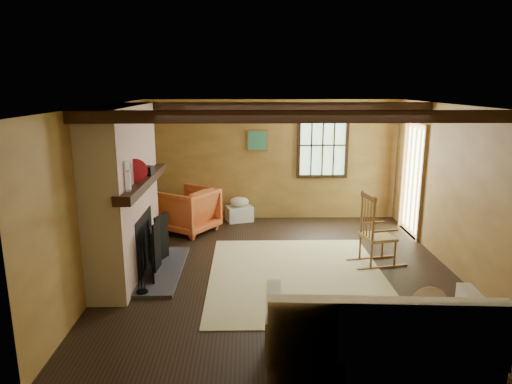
{
  "coord_description": "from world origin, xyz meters",
  "views": [
    {
      "loc": [
        -0.51,
        -6.28,
        2.67
      ],
      "look_at": [
        -0.38,
        0.4,
        1.1
      ],
      "focal_mm": 32.0,
      "sensor_mm": 36.0,
      "label": 1
    }
  ],
  "objects_px": {
    "sofa": "(378,337)",
    "laundry_basket": "(239,213)",
    "rocking_chair": "(376,234)",
    "fireplace": "(126,199)",
    "armchair": "(189,210)"
  },
  "relations": [
    {
      "from": "sofa",
      "to": "laundry_basket",
      "type": "height_order",
      "value": "sofa"
    },
    {
      "from": "rocking_chair",
      "to": "fireplace",
      "type": "bearing_deg",
      "value": 82.03
    },
    {
      "from": "sofa",
      "to": "laundry_basket",
      "type": "relative_size",
      "value": 4.39
    },
    {
      "from": "fireplace",
      "to": "armchair",
      "type": "relative_size",
      "value": 2.64
    },
    {
      "from": "sofa",
      "to": "armchair",
      "type": "distance_m",
      "value": 4.84
    },
    {
      "from": "fireplace",
      "to": "rocking_chair",
      "type": "distance_m",
      "value": 3.72
    },
    {
      "from": "fireplace",
      "to": "laundry_basket",
      "type": "relative_size",
      "value": 4.8
    },
    {
      "from": "laundry_basket",
      "to": "armchair",
      "type": "distance_m",
      "value": 1.18
    },
    {
      "from": "rocking_chair",
      "to": "laundry_basket",
      "type": "bearing_deg",
      "value": 30.55
    },
    {
      "from": "rocking_chair",
      "to": "sofa",
      "type": "distance_m",
      "value": 2.69
    },
    {
      "from": "armchair",
      "to": "rocking_chair",
      "type": "bearing_deg",
      "value": 94.98
    },
    {
      "from": "sofa",
      "to": "laundry_basket",
      "type": "distance_m",
      "value": 5.11
    },
    {
      "from": "rocking_chair",
      "to": "laundry_basket",
      "type": "relative_size",
      "value": 2.24
    },
    {
      "from": "rocking_chair",
      "to": "laundry_basket",
      "type": "distance_m",
      "value": 3.14
    },
    {
      "from": "fireplace",
      "to": "sofa",
      "type": "bearing_deg",
      "value": -38.49
    }
  ]
}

